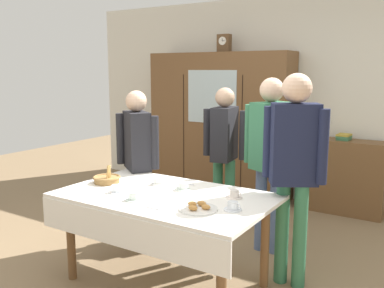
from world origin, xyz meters
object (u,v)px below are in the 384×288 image
(tea_cup_center, at_px, (233,207))
(wall_cabinet, at_px, (219,124))
(dining_table, at_px, (163,207))
(person_beside_shelf, at_px, (224,145))
(tea_cup_far_left, at_px, (134,197))
(person_behind_table_right, at_px, (294,159))
(tea_cup_near_right, at_px, (183,187))
(book_stack, at_px, (344,137))
(tea_cup_back_edge, at_px, (158,181))
(bread_basket, at_px, (107,179))
(spoon_front_edge, at_px, (190,184))
(mantel_clock, at_px, (224,43))
(person_near_right_end, at_px, (137,152))
(bookshelf_low, at_px, (341,176))
(spoon_mid_right, at_px, (155,209))
(tea_cup_mid_left, at_px, (234,194))
(person_by_cabinet, at_px, (270,148))
(pastry_plate, at_px, (198,208))
(spoon_near_left, at_px, (155,179))
(tea_cup_far_right, at_px, (116,189))

(tea_cup_center, bearing_deg, wall_cabinet, 120.39)
(dining_table, xyz_separation_m, person_beside_shelf, (-0.19, 1.40, 0.28))
(tea_cup_far_left, relative_size, person_behind_table_right, 0.08)
(dining_table, distance_m, tea_cup_near_right, 0.26)
(tea_cup_far_left, height_order, tea_cup_center, same)
(dining_table, xyz_separation_m, book_stack, (0.79, 2.64, 0.28))
(tea_cup_back_edge, relative_size, tea_cup_far_left, 1.00)
(bread_basket, relative_size, spoon_front_edge, 2.02)
(mantel_clock, height_order, person_near_right_end, mantel_clock)
(dining_table, xyz_separation_m, bookshelf_low, (0.79, 2.64, -0.21))
(bookshelf_low, bearing_deg, tea_cup_near_right, -106.95)
(bookshelf_low, xyz_separation_m, bread_basket, (-1.43, -2.60, 0.34))
(bread_basket, relative_size, person_behind_table_right, 0.14)
(bookshelf_low, distance_m, tea_cup_back_edge, 2.62)
(tea_cup_far_left, relative_size, person_beside_shelf, 0.08)
(person_beside_shelf, bearing_deg, tea_cup_back_edge, -91.88)
(tea_cup_back_edge, distance_m, person_beside_shelf, 1.17)
(spoon_mid_right, relative_size, spoon_front_edge, 1.00)
(tea_cup_mid_left, distance_m, bread_basket, 1.17)
(tea_cup_back_edge, relative_size, person_behind_table_right, 0.08)
(tea_cup_back_edge, xyz_separation_m, person_by_cabinet, (0.70, 0.82, 0.23))
(pastry_plate, bearing_deg, tea_cup_far_left, -172.26)
(spoon_front_edge, bearing_deg, person_near_right_end, 164.72)
(person_by_cabinet, bearing_deg, dining_table, -113.57)
(bookshelf_low, bearing_deg, tea_cup_far_left, -107.46)
(spoon_near_left, bearing_deg, tea_cup_back_edge, -44.26)
(person_near_right_end, bearing_deg, dining_table, -38.43)
(person_near_right_end, bearing_deg, pastry_plate, -32.41)
(book_stack, xyz_separation_m, tea_cup_mid_left, (-0.28, -2.40, -0.15))
(person_beside_shelf, distance_m, person_behind_table_right, 1.37)
(tea_cup_far_right, xyz_separation_m, person_behind_table_right, (1.24, 0.69, 0.27))
(bookshelf_low, xyz_separation_m, person_beside_shelf, (-0.98, -1.24, 0.49))
(spoon_near_left, height_order, spoon_mid_right, same)
(wall_cabinet, relative_size, tea_cup_far_right, 15.84)
(tea_cup_back_edge, distance_m, tea_cup_far_right, 0.41)
(pastry_plate, relative_size, person_behind_table_right, 0.16)
(bookshelf_low, distance_m, book_stack, 0.49)
(mantel_clock, relative_size, tea_cup_near_right, 1.85)
(dining_table, distance_m, person_near_right_end, 0.98)
(spoon_front_edge, height_order, person_behind_table_right, person_behind_table_right)
(wall_cabinet, height_order, bookshelf_low, wall_cabinet)
(wall_cabinet, distance_m, person_by_cabinet, 2.05)
(tea_cup_mid_left, xyz_separation_m, person_by_cabinet, (-0.04, 0.83, 0.23))
(spoon_front_edge, bearing_deg, wall_cabinet, 112.41)
(tea_cup_far_right, xyz_separation_m, tea_cup_center, (1.00, 0.11, 0.00))
(mantel_clock, xyz_separation_m, person_near_right_end, (0.10, -2.00, -1.16))
(person_near_right_end, height_order, person_beside_shelf, person_beside_shelf)
(tea_cup_near_right, distance_m, tea_cup_far_left, 0.47)
(tea_cup_near_right, distance_m, pastry_plate, 0.52)
(spoon_front_edge, distance_m, person_beside_shelf, 1.06)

